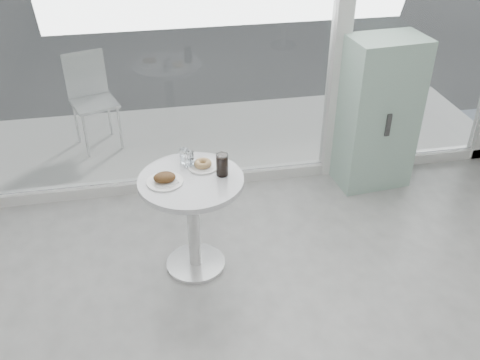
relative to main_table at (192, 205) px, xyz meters
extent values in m
cube|color=silver|center=(0.50, 1.10, -0.50)|extent=(5.00, 0.12, 0.10)
cube|color=silver|center=(1.40, 1.10, 0.95)|extent=(0.14, 0.14, 3.00)
cube|color=white|center=(-0.27, 1.10, 0.85)|extent=(3.21, 0.02, 2.60)
cube|color=white|center=(2.17, 1.10, 0.85)|extent=(1.41, 0.02, 2.60)
cylinder|color=silver|center=(0.00, 0.00, -0.54)|extent=(0.44, 0.44, 0.03)
cylinder|color=silver|center=(0.00, 0.00, -0.18)|extent=(0.09, 0.09, 0.70)
cylinder|color=white|center=(0.00, 0.00, 0.20)|extent=(0.72, 0.72, 0.04)
cube|color=beige|center=(0.50, 1.90, -0.53)|extent=(5.60, 1.60, 0.05)
cube|color=#85A999|center=(1.73, 0.88, 0.13)|extent=(0.66, 0.47, 1.36)
cube|color=#333333|center=(1.73, 0.66, 0.13)|extent=(0.04, 0.02, 0.20)
cylinder|color=silver|center=(-0.85, 1.72, -0.27)|extent=(0.02, 0.02, 0.45)
cylinder|color=silver|center=(-0.53, 1.83, -0.27)|extent=(0.02, 0.02, 0.45)
cylinder|color=silver|center=(-0.96, 2.04, -0.27)|extent=(0.02, 0.02, 0.45)
cylinder|color=silver|center=(-0.64, 2.15, -0.27)|extent=(0.02, 0.02, 0.45)
cube|color=silver|center=(-0.75, 1.94, -0.04)|extent=(0.51, 0.51, 0.03)
cube|color=silver|center=(-0.81, 2.12, 0.20)|extent=(0.39, 0.15, 0.45)
cylinder|color=white|center=(-0.17, -0.01, 0.23)|extent=(0.24, 0.24, 0.01)
cube|color=white|center=(-0.15, -0.02, 0.24)|extent=(0.15, 0.14, 0.00)
ellipsoid|color=#38210F|center=(-0.17, -0.01, 0.26)|extent=(0.15, 0.12, 0.06)
ellipsoid|color=#38210F|center=(-0.14, 0.01, 0.25)|extent=(0.07, 0.07, 0.04)
cylinder|color=white|center=(0.10, 0.13, 0.23)|extent=(0.21, 0.21, 0.01)
torus|color=#A97A4D|center=(0.10, 0.13, 0.25)|extent=(0.12, 0.12, 0.04)
cylinder|color=white|center=(-0.02, 0.22, 0.27)|extent=(0.07, 0.07, 0.11)
cylinder|color=white|center=(-0.02, 0.22, 0.25)|extent=(0.06, 0.06, 0.06)
cylinder|color=white|center=(0.01, 0.16, 0.27)|extent=(0.07, 0.07, 0.11)
cylinder|color=white|center=(0.01, 0.16, 0.25)|extent=(0.06, 0.06, 0.06)
cylinder|color=white|center=(0.22, 0.01, 0.30)|extent=(0.08, 0.08, 0.16)
cylinder|color=black|center=(0.22, 0.01, 0.29)|extent=(0.07, 0.07, 0.14)
camera|label=1|loc=(-0.24, -3.03, 2.17)|focal=40.00mm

